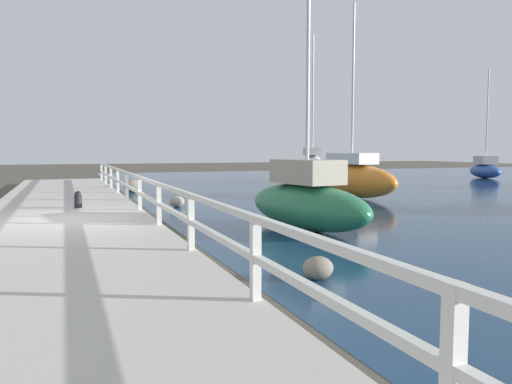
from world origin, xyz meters
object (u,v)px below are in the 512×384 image
at_px(sailboat_green, 307,201).
at_px(sailboat_white, 312,167).
at_px(mooring_bollard, 78,199).
at_px(sailboat_blue, 485,169).
at_px(sailboat_orange, 351,178).

bearing_deg(sailboat_green, sailboat_white, 52.41).
distance_m(mooring_bollard, sailboat_blue, 28.16).
bearing_deg(mooring_bollard, sailboat_blue, 22.35).
relative_size(mooring_bollard, sailboat_orange, 0.06).
bearing_deg(sailboat_blue, mooring_bollard, -136.53).
bearing_deg(sailboat_blue, sailboat_orange, -130.17).
bearing_deg(sailboat_white, mooring_bollard, -123.46).
bearing_deg(sailboat_green, sailboat_blue, 26.13).
xyz_separation_m(sailboat_orange, sailboat_blue, (15.77, 8.64, -0.15)).
distance_m(mooring_bollard, sailboat_white, 17.11).
bearing_deg(sailboat_blue, sailboat_green, -123.05).
bearing_deg(mooring_bollard, sailboat_green, -42.23).
bearing_deg(sailboat_white, sailboat_blue, 15.74).
distance_m(sailboat_orange, sailboat_blue, 17.98).
height_order(mooring_bollard, sailboat_orange, sailboat_orange).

